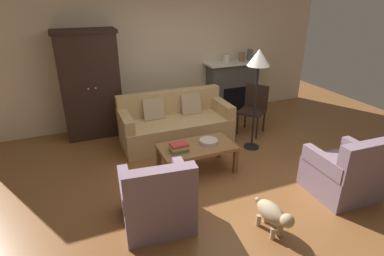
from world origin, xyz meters
name	(u,v)px	position (x,y,z in m)	size (l,w,h in m)	color
ground_plane	(215,177)	(0.00, 0.00, 0.00)	(9.60, 9.60, 0.00)	brown
back_wall	(159,51)	(0.00, 2.55, 1.40)	(7.20, 0.10, 2.80)	beige
fireplace	(232,87)	(1.55, 2.30, 0.57)	(1.26, 0.48, 1.12)	#4C4947
armoire	(90,85)	(-1.40, 2.22, 0.96)	(1.06, 0.57, 1.91)	black
couch	(175,125)	(-0.12, 1.35, 0.32)	(1.93, 0.86, 0.86)	tan
coffee_table	(197,149)	(-0.17, 0.26, 0.37)	(1.10, 0.60, 0.42)	olive
fruit_bowl	(209,142)	(0.02, 0.27, 0.45)	(0.27, 0.27, 0.06)	beige
book_stack	(179,147)	(-0.47, 0.21, 0.48)	(0.25, 0.19, 0.12)	#427A4C
mantel_vase_cream	(227,59)	(1.37, 2.28, 1.20)	(0.14, 0.14, 0.16)	beige
mantel_vase_bronze	(242,57)	(1.73, 2.28, 1.21)	(0.12, 0.12, 0.19)	olive
mantel_vase_slate	(250,55)	(1.93, 2.28, 1.24)	(0.12, 0.12, 0.24)	#565B66
armchair_near_left	(157,201)	(-1.05, -0.64, 0.32)	(0.85, 0.85, 0.88)	gray
armchair_near_right	(345,173)	(1.37, -1.02, 0.32)	(0.81, 0.80, 0.88)	gray
side_chair_wooden	(254,106)	(1.39, 1.18, 0.51)	(0.62, 0.62, 0.90)	black
floor_lamp	(258,64)	(1.01, 0.60, 1.45)	(0.36, 0.36, 1.68)	black
dog	(273,214)	(0.08, -1.26, 0.25)	(0.24, 0.57, 0.39)	tan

